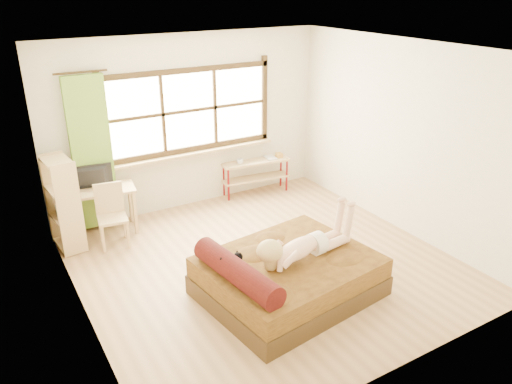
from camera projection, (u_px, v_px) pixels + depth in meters
floor at (265, 264)px, 6.49m from camera, size 4.50×4.50×0.00m
ceiling at (267, 50)px, 5.42m from camera, size 4.50×4.50×0.00m
wall_back at (190, 123)px, 7.73m from camera, size 4.50×0.00×4.50m
wall_front at (407, 246)px, 4.18m from camera, size 4.50×0.00×4.50m
wall_left at (72, 207)px, 4.90m from camera, size 0.00×4.50×4.50m
wall_right at (402, 138)px, 7.01m from camera, size 0.00×4.50×4.50m
window at (190, 113)px, 7.64m from camera, size 2.80×0.16×1.46m
curtain at (92, 154)px, 6.99m from camera, size 0.55×0.10×2.20m
bed at (286, 276)px, 5.75m from camera, size 2.07×1.74×0.72m
woman at (304, 235)px, 5.61m from camera, size 1.36×0.54×0.57m
kitten at (229, 263)px, 5.38m from camera, size 0.30×0.15×0.23m
desk at (95, 196)px, 7.03m from camera, size 1.16×0.66×0.69m
monitor at (92, 178)px, 6.96m from camera, size 0.58×0.16×0.33m
chair at (111, 211)px, 6.83m from camera, size 0.44×0.44×0.86m
pipe_shelf at (256, 169)px, 8.46m from camera, size 1.20×0.44×0.66m
cup at (240, 161)px, 8.24m from camera, size 0.12×0.12×0.09m
book at (266, 158)px, 8.49m from camera, size 0.20×0.26×0.02m
bookshelf at (63, 204)px, 6.64m from camera, size 0.37×0.59×1.29m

